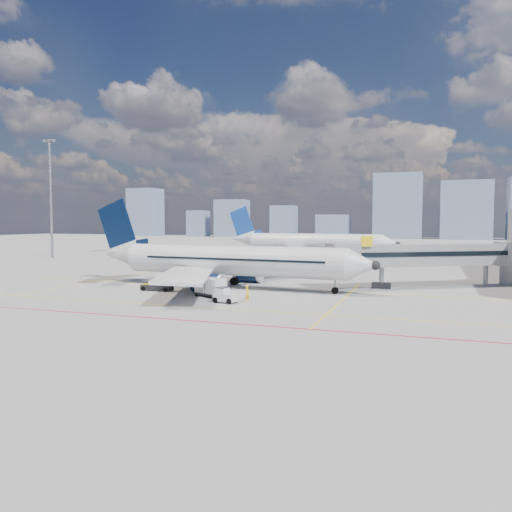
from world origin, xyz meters
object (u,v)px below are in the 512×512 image
(second_aircraft, at_px, (307,243))
(belt_loader, at_px, (158,286))
(main_aircraft, at_px, (221,261))
(cargo_dolly, at_px, (210,287))
(ramp_worker, at_px, (247,294))
(baggage_tug, at_px, (224,295))

(second_aircraft, relative_size, belt_loader, 7.60)
(second_aircraft, bearing_deg, main_aircraft, -79.82)
(cargo_dolly, xyz_separation_m, belt_loader, (-7.56, 2.26, -0.54))
(second_aircraft, relative_size, ramp_worker, 23.65)
(main_aircraft, relative_size, baggage_tug, 15.50)
(belt_loader, bearing_deg, baggage_tug, -29.42)
(second_aircraft, xyz_separation_m, belt_loader, (-3.64, -58.98, -2.67))
(second_aircraft, distance_m, ramp_worker, 63.95)
(main_aircraft, bearing_deg, second_aircraft, 96.29)
(main_aircraft, xyz_separation_m, cargo_dolly, (2.00, -7.54, -2.13))
(second_aircraft, bearing_deg, cargo_dolly, -78.21)
(baggage_tug, distance_m, ramp_worker, 2.26)
(baggage_tug, xyz_separation_m, belt_loader, (-10.46, 5.28, -0.18))
(second_aircraft, bearing_deg, ramp_worker, -73.90)
(main_aircraft, distance_m, second_aircraft, 53.73)
(baggage_tug, bearing_deg, main_aircraft, 126.36)
(cargo_dolly, distance_m, belt_loader, 7.91)
(cargo_dolly, bearing_deg, second_aircraft, 118.59)
(second_aircraft, distance_m, baggage_tug, 64.67)
(baggage_tug, distance_m, cargo_dolly, 4.20)
(baggage_tug, relative_size, belt_loader, 0.46)
(second_aircraft, xyz_separation_m, baggage_tug, (6.81, -64.26, -2.49))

